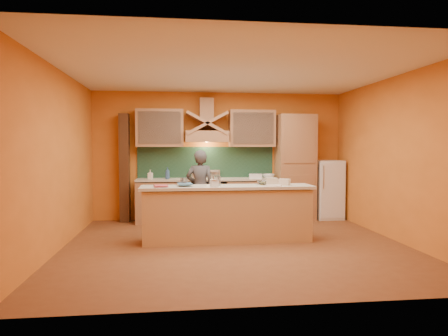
{
  "coord_description": "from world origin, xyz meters",
  "views": [
    {
      "loc": [
        -0.94,
        -6.33,
        1.59
      ],
      "look_at": [
        -0.09,
        0.9,
        1.21
      ],
      "focal_mm": 32.0,
      "sensor_mm": 36.0,
      "label": 1
    }
  ],
  "objects": [
    {
      "name": "wall_back",
      "position": [
        0.0,
        2.5,
        1.4
      ],
      "size": [
        5.5,
        0.02,
        2.8
      ],
      "primitive_type": "cube",
      "color": "orange",
      "rests_on": "floor"
    },
    {
      "name": "pot_small",
      "position": [
        -0.14,
        2.31,
        0.97
      ],
      "size": [
        0.24,
        0.24,
        0.13
      ],
      "primitive_type": "cylinder",
      "rotation": [
        0.0,
        0.0,
        0.23
      ],
      "color": "#B3B3BA",
      "rests_on": "stove"
    },
    {
      "name": "base_cabinet_left",
      "position": [
        -1.25,
        2.2,
        0.43
      ],
      "size": [
        1.1,
        0.6,
        0.86
      ],
      "primitive_type": "cube",
      "color": "#AC764E",
      "rests_on": "floor"
    },
    {
      "name": "range_hood",
      "position": [
        -0.3,
        2.25,
        1.82
      ],
      "size": [
        0.92,
        0.5,
        0.24
      ],
      "primitive_type": "cube",
      "color": "#AC764E",
      "rests_on": "wall_back"
    },
    {
      "name": "jar_large",
      "position": [
        -0.27,
        0.36,
        1.03
      ],
      "size": [
        0.16,
        0.16,
        0.16
      ],
      "primitive_type": "cylinder",
      "rotation": [
        0.0,
        0.0,
        0.26
      ],
      "color": "silver",
      "rests_on": "island_top"
    },
    {
      "name": "backsplash",
      "position": [
        -0.3,
        2.48,
        1.25
      ],
      "size": [
        3.0,
        0.03,
        0.7
      ],
      "primitive_type": "cube",
      "color": "#1A3A2A",
      "rests_on": "wall_back"
    },
    {
      "name": "pantry_column",
      "position": [
        1.65,
        2.2,
        1.15
      ],
      "size": [
        0.8,
        0.6,
        2.3
      ],
      "primitive_type": "cube",
      "color": "#AC764E",
      "rests_on": "floor"
    },
    {
      "name": "grocery_bag_b",
      "position": [
        0.87,
        0.25,
        1.0
      ],
      "size": [
        0.23,
        0.21,
        0.11
      ],
      "primitive_type": "cube",
      "rotation": [
        0.0,
        0.0,
        -0.53
      ],
      "color": "beige",
      "rests_on": "island_top"
    },
    {
      "name": "dish_rack",
      "position": [
        0.73,
        2.07,
        0.97
      ],
      "size": [
        0.3,
        0.26,
        0.1
      ],
      "primitive_type": "cube",
      "rotation": [
        0.0,
        0.0,
        -0.16
      ],
      "color": "white",
      "rests_on": "counter_top"
    },
    {
      "name": "cloth",
      "position": [
        0.66,
        0.16,
        0.95
      ],
      "size": [
        0.32,
        0.28,
        0.02
      ],
      "primitive_type": "cube",
      "rotation": [
        0.0,
        0.0,
        -0.35
      ],
      "color": "beige",
      "rests_on": "island_top"
    },
    {
      "name": "fridge",
      "position": [
        2.4,
        2.2,
        0.65
      ],
      "size": [
        0.58,
        0.6,
        1.3
      ],
      "primitive_type": "cube",
      "color": "white",
      "rests_on": "floor"
    },
    {
      "name": "pot_large",
      "position": [
        -0.53,
        2.15,
        0.99
      ],
      "size": [
        0.29,
        0.29,
        0.17
      ],
      "primitive_type": "cylinder",
      "rotation": [
        0.0,
        0.0,
        0.21
      ],
      "color": "silver",
      "rests_on": "stove"
    },
    {
      "name": "jar_small",
      "position": [
        -0.83,
        0.35,
        1.02
      ],
      "size": [
        0.14,
        0.14,
        0.14
      ],
      "primitive_type": "cylinder",
      "rotation": [
        0.0,
        0.0,
        0.34
      ],
      "color": "silver",
      "rests_on": "island_top"
    },
    {
      "name": "bowl_back",
      "position": [
        1.06,
        2.23,
        0.96
      ],
      "size": [
        0.3,
        0.3,
        0.08
      ],
      "primitive_type": "imported",
      "rotation": [
        0.0,
        0.0,
        0.13
      ],
      "color": "white",
      "rests_on": "counter_top"
    },
    {
      "name": "island_body",
      "position": [
        -0.1,
        0.3,
        0.44
      ],
      "size": [
        2.8,
        0.55,
        0.88
      ],
      "primitive_type": "cube",
      "color": "tan",
      "rests_on": "floor"
    },
    {
      "name": "counter_top",
      "position": [
        -0.3,
        2.2,
        0.9
      ],
      "size": [
        3.0,
        0.62,
        0.04
      ],
      "primitive_type": "cube",
      "color": "beige",
      "rests_on": "base_cabinet_left"
    },
    {
      "name": "book_upper",
      "position": [
        -0.93,
        0.3,
        0.98
      ],
      "size": [
        0.26,
        0.34,
        0.02
      ],
      "primitive_type": "imported",
      "rotation": [
        0.0,
        0.0,
        0.07
      ],
      "color": "teal",
      "rests_on": "island_top"
    },
    {
      "name": "base_cabinet_right",
      "position": [
        0.65,
        2.2,
        0.43
      ],
      "size": [
        1.1,
        0.6,
        0.86
      ],
      "primitive_type": "cube",
      "color": "#AC764E",
      "rests_on": "floor"
    },
    {
      "name": "soap_bottle_b",
      "position": [
        -1.14,
        2.14,
        1.05
      ],
      "size": [
        0.12,
        0.12,
        0.25
      ],
      "primitive_type": "imported",
      "rotation": [
        0.0,
        0.0,
        0.35
      ],
      "color": "#305084",
      "rests_on": "counter_top"
    },
    {
      "name": "book_lower",
      "position": [
        -1.31,
        0.22,
        0.96
      ],
      "size": [
        0.26,
        0.32,
        0.03
      ],
      "primitive_type": "imported",
      "rotation": [
        0.0,
        0.0,
        0.13
      ],
      "color": "#C0444B",
      "rests_on": "island_top"
    },
    {
      "name": "grocery_bag_a",
      "position": [
        0.66,
        0.31,
        1.01
      ],
      "size": [
        0.2,
        0.16,
        0.12
      ],
      "primitive_type": "cube",
      "rotation": [
        0.0,
        0.0,
        -0.04
      ],
      "color": "beige",
      "rests_on": "island_top"
    },
    {
      "name": "trim_column_left",
      "position": [
        -2.05,
        2.35,
        1.15
      ],
      "size": [
        0.2,
        0.3,
        2.3
      ],
      "primitive_type": "cube",
      "color": "#472816",
      "rests_on": "floor"
    },
    {
      "name": "upper_cabinet_right",
      "position": [
        0.7,
        2.33,
        2.0
      ],
      "size": [
        1.0,
        0.35,
        0.8
      ],
      "primitive_type": "cube",
      "color": "#AC764E",
      "rests_on": "wall_back"
    },
    {
      "name": "soap_bottle_a",
      "position": [
        -1.5,
        2.15,
        1.02
      ],
      "size": [
        0.11,
        0.11,
        0.2
      ],
      "primitive_type": "imported",
      "rotation": [
        0.0,
        0.0,
        -0.29
      ],
      "color": "white",
      "rests_on": "counter_top"
    },
    {
      "name": "island_top",
      "position": [
        -0.1,
        0.3,
        0.92
      ],
      "size": [
        2.9,
        0.62,
        0.05
      ],
      "primitive_type": "cube",
      "color": "beige",
      "rests_on": "island_body"
    },
    {
      "name": "kitchen_scale",
      "position": [
        -0.34,
        0.14,
        1.0
      ],
      "size": [
        0.14,
        0.14,
        0.1
      ],
      "primitive_type": "cube",
      "rotation": [
        0.0,
        0.0,
        0.13
      ],
      "color": "silver",
      "rests_on": "island_top"
    },
    {
      "name": "floor",
      "position": [
        0.0,
        0.0,
        0.0
      ],
      "size": [
        5.5,
        5.0,
        0.01
      ],
      "primitive_type": "cube",
      "color": "brown",
      "rests_on": "ground"
    },
    {
      "name": "stove",
      "position": [
        -0.3,
        2.2,
        0.45
      ],
      "size": [
        0.6,
        0.58,
        0.9
      ],
      "primitive_type": "cube",
      "color": "black",
      "rests_on": "floor"
    },
    {
      "name": "upper_cabinet_left",
      "position": [
        -1.3,
        2.33,
        2.0
      ],
      "size": [
        1.0,
        0.35,
        0.8
      ],
      "primitive_type": "cube",
      "color": "#AC764E",
      "rests_on": "wall_back"
    },
    {
      "name": "hood_chimney",
      "position": [
        -0.3,
        2.35,
        2.4
      ],
      "size": [
        0.3,
        0.3,
        0.5
      ],
      "primitive_type": "cube",
      "color": "#AC764E",
      "rests_on": "wall_back"
    },
    {
      "name": "wall_front",
      "position": [
        0.0,
        -2.5,
        1.4
      ],
      "size": [
        5.5,
        0.02,
        2.8
      ],
      "primitive_type": "cube",
      "color": "orange",
      "rests_on": "floor"
    },
    {
      "name": "wall_right",
      "position": [
        2.75,
        0.0,
        1.4
      ],
      "size": [
        0.02,
        5.0,
        2.8
      ],
      "primitive_type": "cube",
      "color": "orange",
      "rests_on": "floor"
    },
    {
      "name": "mixing_bowl",
      "position": [
        0.58,
        0.44,
        0.98
      ],
      "size": [
        0.37,
        0.37,
        0.07
      ],
      "primitive_type": "imported",
      "rotation": [
        0.0,
        0.0,
        0.32
      ],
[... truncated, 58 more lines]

